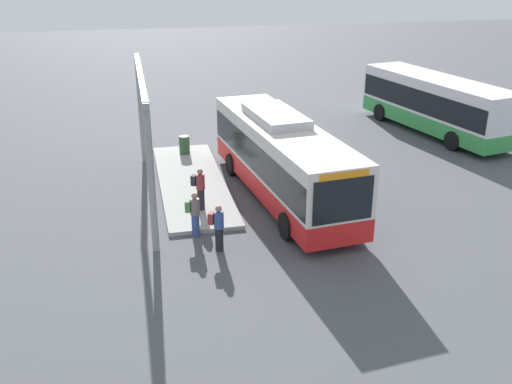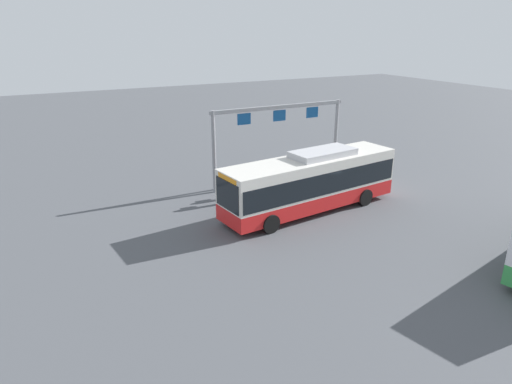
% 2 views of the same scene
% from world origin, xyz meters
% --- Properties ---
extents(ground_plane, '(120.00, 120.00, 0.00)m').
position_xyz_m(ground_plane, '(0.00, 0.00, 0.00)').
color(ground_plane, '#4C4F54').
extents(platform_curb, '(10.00, 2.80, 0.16)m').
position_xyz_m(platform_curb, '(-2.30, -3.48, 0.08)').
color(platform_curb, '#9E9E99').
rests_on(platform_curb, ground).
extents(bus_main, '(11.05, 3.70, 3.46)m').
position_xyz_m(bus_main, '(-0.01, -0.00, 1.81)').
color(bus_main, red).
rests_on(bus_main, ground).
extents(bus_background_left, '(10.58, 4.54, 3.10)m').
position_xyz_m(bus_background_left, '(-7.24, 10.76, 1.78)').
color(bus_background_left, green).
rests_on(bus_background_left, ground).
extents(person_boarding, '(0.51, 0.60, 1.67)m').
position_xyz_m(person_boarding, '(4.04, -3.29, 0.89)').
color(person_boarding, black).
rests_on(person_boarding, ground).
extents(person_waiting_near, '(0.37, 0.55, 1.67)m').
position_xyz_m(person_waiting_near, '(2.79, -3.95, 0.89)').
color(person_waiting_near, '#334C8C').
rests_on(person_waiting_near, ground).
extents(person_waiting_mid, '(0.53, 0.61, 1.67)m').
position_xyz_m(person_waiting_mid, '(0.83, -3.49, 1.05)').
color(person_waiting_mid, black).
rests_on(person_waiting_mid, platform_curb).
extents(platform_sign_gantry, '(9.72, 0.24, 5.20)m').
position_xyz_m(platform_sign_gantry, '(-1.06, -5.38, 3.78)').
color(platform_sign_gantry, gray).
rests_on(platform_sign_gantry, ground).
extents(trash_bin, '(0.52, 0.52, 0.90)m').
position_xyz_m(trash_bin, '(-6.08, -3.38, 0.61)').
color(trash_bin, '#2D5133').
rests_on(trash_bin, platform_curb).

